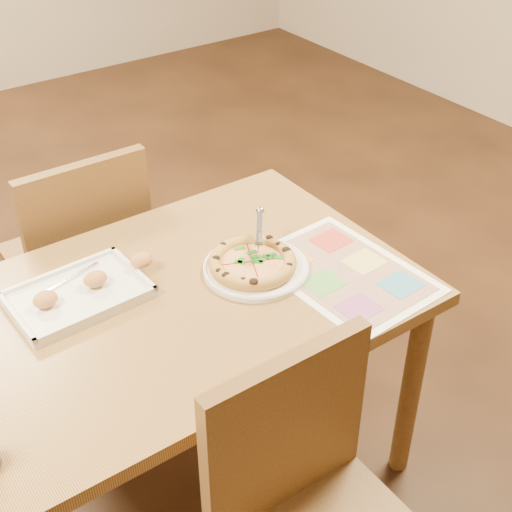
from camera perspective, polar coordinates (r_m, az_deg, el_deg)
room at (r=1.58m, az=-8.64°, el=14.70°), size 7.00×7.00×7.00m
dining_table at (r=1.94m, az=-6.81°, el=-5.43°), size 1.30×0.85×0.72m
chair_near at (r=1.65m, az=4.34°, el=-18.47°), size 0.42×0.42×0.47m
chair_far at (r=2.43m, az=-13.73°, el=1.01°), size 0.42×0.42×0.47m
plate at (r=1.97m, az=0.00°, el=-1.00°), size 0.37×0.37×0.02m
pizza at (r=1.96m, az=-0.28°, el=-0.54°), size 0.25×0.25×0.04m
pizza_cutter at (r=1.98m, az=0.26°, el=1.87°), size 0.10×0.12×0.09m
appetizer_tray at (r=1.93m, az=-13.77°, el=-2.87°), size 0.41×0.25×0.06m
menu at (r=1.98m, az=7.05°, el=-1.32°), size 0.37×0.49×0.00m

